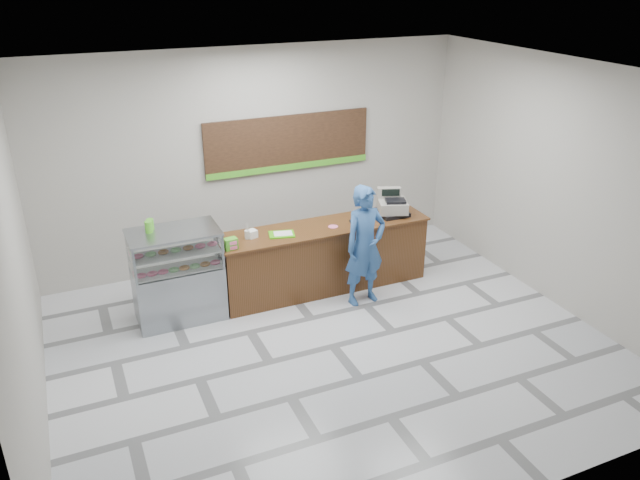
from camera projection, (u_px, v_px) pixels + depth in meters
name	position (u px, v px, depth m)	size (l,w,h in m)	color
floor	(333.00, 346.00, 8.21)	(7.00, 7.00, 0.00)	silver
back_wall	(256.00, 158.00, 10.01)	(7.00, 7.00, 0.00)	#B1ACA3
ceiling	(336.00, 76.00, 6.78)	(7.00, 7.00, 0.00)	silver
sales_counter	(324.00, 257.00, 9.50)	(3.26, 0.76, 1.03)	#583019
display_case	(177.00, 275.00, 8.62)	(1.22, 0.72, 1.33)	gray
menu_board	(289.00, 144.00, 10.10)	(2.80, 0.06, 0.90)	black
cash_register	(392.00, 205.00, 9.66)	(0.56, 0.57, 0.41)	black
card_terminal	(354.00, 222.00, 9.38)	(0.07, 0.14, 0.04)	black
serving_tray	(282.00, 234.00, 8.99)	(0.42, 0.34, 0.02)	#46C30F
napkin_box	(252.00, 234.00, 8.89)	(0.13, 0.13, 0.11)	white
straw_cup	(248.00, 234.00, 8.85)	(0.08, 0.08, 0.12)	silver
promo_box	(231.00, 244.00, 8.51)	(0.18, 0.12, 0.16)	#4EB426
donut_decal	(333.00, 227.00, 9.27)	(0.15, 0.15, 0.00)	pink
green_cup_left	(149.00, 227.00, 8.29)	(0.10, 0.10, 0.16)	#4EB426
green_cup_right	(150.00, 224.00, 8.37)	(0.10, 0.10, 0.15)	#4EB426
customer	(365.00, 246.00, 8.96)	(0.66, 0.43, 1.80)	#2D5692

